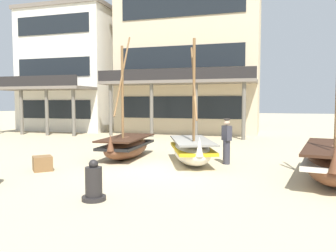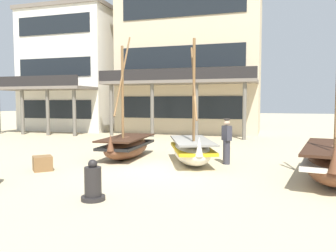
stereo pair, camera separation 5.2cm
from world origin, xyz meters
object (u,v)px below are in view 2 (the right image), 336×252
Objects in this scene: fishing_boat_near_left at (127,146)px; fishing_boat_far_right at (192,150)px; capstan_winch at (93,184)px; cargo_crate at (43,163)px; fishing_boat_centre_large at (335,161)px; fisherman_by_hull at (227,142)px; harbor_building_annex at (75,71)px; harbor_building_main at (190,62)px.

fishing_boat_far_right is at bearing -9.14° from fishing_boat_near_left.
capstan_winch reaches higher than cargo_crate.
fishing_boat_far_right is 4.70× the size of capstan_winch.
fishing_boat_centre_large is 2.75× the size of fisherman_by_hull.
fishing_boat_centre_large is 4.79m from fishing_boat_far_right.
cargo_crate is at bearing -61.19° from harbor_building_annex.
harbor_building_annex is at bearing 138.88° from fisherman_by_hull.
fishing_boat_far_right is at bearing -44.32° from harbor_building_annex.
harbor_building_annex reaches higher than fishing_boat_near_left.
cargo_crate is (-5.72, -2.95, -0.59)m from fisherman_by_hull.
fishing_boat_near_left is at bearing 62.47° from cargo_crate.
fishing_boat_centre_large reaches higher than capstan_winch.
fishing_boat_centre_large is at bearing -38.77° from harbor_building_annex.
cargo_crate is at bearing -94.77° from harbor_building_main.
cargo_crate is (-1.65, -3.16, -0.25)m from fishing_boat_near_left.
fishing_boat_far_right is (-4.57, 1.43, -0.05)m from fishing_boat_centre_large.
harbor_building_annex is at bearing 118.81° from cargo_crate.
fisherman_by_hull is (4.07, -0.20, 0.34)m from fishing_boat_near_left.
harbor_building_main reaches higher than capstan_winch.
fishing_boat_far_right is at bearing 31.13° from cargo_crate.
harbor_building_main is at bearing 91.50° from fishing_boat_near_left.
harbor_building_main reaches higher than cargo_crate.
harbor_building_annex is (-10.05, 12.13, 4.38)m from fishing_boat_near_left.
fishing_boat_centre_large is 6.87m from capstan_winch.
fisherman_by_hull is at bearing 66.25° from capstan_winch.
harbor_building_annex is (-17.45, 14.01, 4.31)m from fishing_boat_centre_large.
fishing_boat_centre_large is 17.12m from harbor_building_main.
fishing_boat_far_right is at bearing 77.43° from capstan_winch.
fishing_boat_near_left is 3.57m from cargo_crate.
harbor_building_main reaches higher than fisherman_by_hull.
cargo_crate is at bearing -152.68° from fisherman_by_hull.
fisherman_by_hull is at bearing -71.04° from harbor_building_main.
fishing_boat_near_left is 5.16× the size of capstan_winch.
cargo_crate is (-9.04, -1.27, -0.32)m from fishing_boat_centre_large.
harbor_building_annex is at bearing 123.37° from capstan_winch.
fisherman_by_hull is 0.16× the size of harbor_building_main.
fishing_boat_far_right is (2.83, -0.46, 0.02)m from fishing_boat_near_left.
fisherman_by_hull is (1.24, 0.25, 0.32)m from fishing_boat_far_right.
capstan_winch is at bearing -113.75° from fisherman_by_hull.
harbor_building_annex is (-8.40, 15.28, 4.63)m from cargo_crate.
fishing_boat_near_left is at bearing 106.39° from capstan_winch.
harbor_building_annex reaches higher than fishing_boat_far_right.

